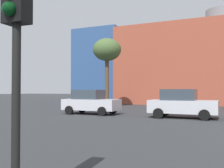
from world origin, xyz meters
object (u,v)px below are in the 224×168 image
object	(u,v)px
traffic_light_near_left	(15,25)
parked_car_1	(182,104)
parked_car_0	(91,102)
bare_tree_0	(107,51)

from	to	relation	value
traffic_light_near_left	parked_car_1	bearing A→B (deg)	178.69
parked_car_0	bare_tree_0	distance (m)	9.14
parked_car_0	bare_tree_0	xyz separation A→B (m)	(-2.22, 7.45, 4.81)
parked_car_1	traffic_light_near_left	bearing A→B (deg)	-89.89
parked_car_1	parked_car_0	bearing A→B (deg)	180.00
traffic_light_near_left	bare_tree_0	bearing A→B (deg)	-159.28
parked_car_1	bare_tree_0	xyz separation A→B (m)	(-8.61, 7.45, 4.79)
bare_tree_0	parked_car_0	bearing A→B (deg)	-73.37
parked_car_1	traffic_light_near_left	size ratio (longest dim) A/B	1.16
parked_car_1	traffic_light_near_left	distance (m)	13.88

